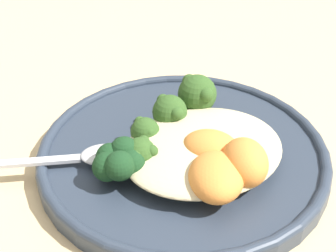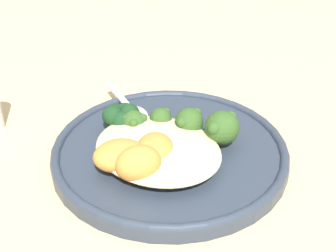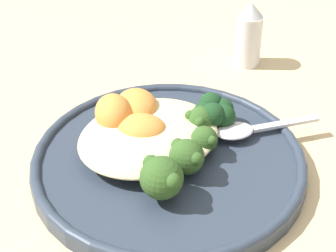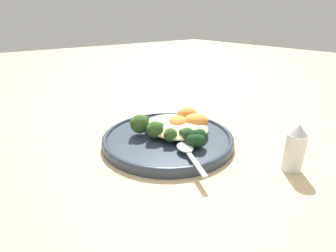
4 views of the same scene
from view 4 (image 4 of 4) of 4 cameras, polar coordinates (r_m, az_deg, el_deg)
ground_plane at (r=0.61m, az=-1.92°, el=-3.26°), size 4.00×4.00×0.00m
plate at (r=0.60m, az=-0.02°, el=-2.64°), size 0.30×0.30×0.02m
quinoa_mound at (r=0.61m, az=1.75°, el=-0.01°), size 0.16×0.14×0.02m
broccoli_stalk_0 at (r=0.60m, az=-5.38°, el=0.33°), size 0.08×0.12×0.04m
broccoli_stalk_1 at (r=0.58m, az=-2.28°, el=-0.78°), size 0.04×0.08×0.04m
broccoli_stalk_2 at (r=0.57m, az=0.61°, el=-1.48°), size 0.08×0.07×0.03m
broccoli_stalk_3 at (r=0.57m, az=3.52°, el=-1.63°), size 0.08×0.03×0.03m
sweet_potato_chunk_0 at (r=0.64m, az=4.45°, el=2.10°), size 0.06×0.07×0.04m
sweet_potato_chunk_1 at (r=0.62m, az=2.15°, el=0.72°), size 0.07×0.07×0.03m
sweet_potato_chunk_2 at (r=0.63m, az=6.01°, el=1.10°), size 0.07×0.08×0.03m
kale_tuft at (r=0.54m, az=5.88°, el=-2.53°), size 0.05×0.05×0.03m
spoon at (r=0.52m, az=4.14°, el=-5.26°), size 0.13×0.07×0.01m
salt_shaker at (r=0.54m, az=25.92°, el=-4.38°), size 0.04×0.04×0.09m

